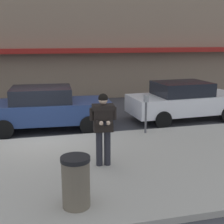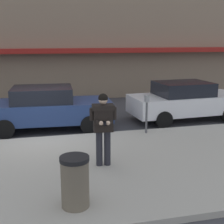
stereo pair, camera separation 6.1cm
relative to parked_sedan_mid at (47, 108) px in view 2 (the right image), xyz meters
name	(u,v)px [view 2 (the right image)]	position (x,y,z in m)	size (l,w,h in m)	color
ground_plane	(41,139)	(-0.27, -1.13, -0.79)	(80.00, 80.00, 0.00)	#3D3D42
sidewalk	(85,168)	(0.73, -3.98, -0.72)	(32.00, 5.30, 0.14)	#A8A399
curb_paint_line	(72,136)	(0.73, -1.08, -0.79)	(28.00, 0.12, 0.01)	silver
parked_sedan_mid	(47,108)	(0.00, 0.00, 0.00)	(4.60, 2.13, 1.54)	navy
parked_sedan_far	(185,101)	(5.43, 0.04, 0.00)	(4.59, 2.12, 1.54)	silver
man_texting_on_phone	(103,122)	(1.20, -4.05, 0.46)	(0.65, 0.61, 1.81)	#23232B
parking_meter	(147,109)	(3.15, -1.73, 0.18)	(0.12, 0.18, 1.27)	#4C4C51
trash_bin	(75,182)	(0.28, -5.83, -0.16)	(0.55, 0.55, 0.98)	#665B4C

